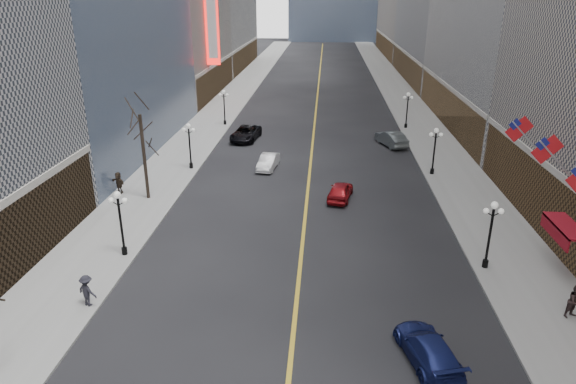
% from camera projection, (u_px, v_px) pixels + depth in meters
% --- Properties ---
extents(sidewalk_east, '(6.00, 230.00, 0.15)m').
position_uv_depth(sidewalk_east, '(418.00, 121.00, 69.79)').
color(sidewalk_east, gray).
rests_on(sidewalk_east, ground).
extents(sidewalk_west, '(6.00, 230.00, 0.15)m').
position_uv_depth(sidewalk_west, '(215.00, 118.00, 71.68)').
color(sidewalk_west, gray).
rests_on(sidewalk_west, ground).
extents(lane_line, '(0.25, 200.00, 0.02)m').
position_uv_depth(lane_line, '(316.00, 105.00, 80.04)').
color(lane_line, gold).
rests_on(lane_line, ground).
extents(streetlamp_east_1, '(1.26, 0.44, 4.52)m').
position_uv_depth(streetlamp_east_1, '(491.00, 228.00, 31.77)').
color(streetlamp_east_1, black).
rests_on(streetlamp_east_1, sidewalk_east).
extents(streetlamp_east_2, '(1.26, 0.44, 4.52)m').
position_uv_depth(streetlamp_east_2, '(435.00, 146.00, 48.48)').
color(streetlamp_east_2, black).
rests_on(streetlamp_east_2, sidewalk_east).
extents(streetlamp_east_3, '(1.26, 0.44, 4.52)m').
position_uv_depth(streetlamp_east_3, '(407.00, 106.00, 65.19)').
color(streetlamp_east_3, black).
rests_on(streetlamp_east_3, sidewalk_east).
extents(streetlamp_west_1, '(1.26, 0.44, 4.52)m').
position_uv_depth(streetlamp_west_1, '(120.00, 217.00, 33.37)').
color(streetlamp_west_1, black).
rests_on(streetlamp_west_1, sidewalk_west).
extents(streetlamp_west_2, '(1.26, 0.44, 4.52)m').
position_uv_depth(streetlamp_west_2, '(189.00, 141.00, 50.07)').
color(streetlamp_west_2, black).
rests_on(streetlamp_west_2, sidewalk_west).
extents(streetlamp_west_3, '(1.26, 0.44, 4.52)m').
position_uv_depth(streetlamp_west_3, '(224.00, 104.00, 66.78)').
color(streetlamp_west_3, black).
rests_on(streetlamp_west_3, sidewalk_west).
extents(flag_4, '(2.87, 0.12, 2.87)m').
position_uv_depth(flag_4, '(550.00, 152.00, 31.79)').
color(flag_4, '#B2B2B7').
rests_on(flag_4, ground).
extents(flag_5, '(2.87, 0.12, 2.87)m').
position_uv_depth(flag_5, '(521.00, 131.00, 36.43)').
color(flag_5, '#B2B2B7').
rests_on(flag_5, ground).
extents(awning_c, '(1.40, 4.00, 0.93)m').
position_uv_depth(awning_c, '(563.00, 228.00, 31.42)').
color(awning_c, maroon).
rests_on(awning_c, ground).
extents(theatre_marquee, '(2.00, 0.55, 12.00)m').
position_uv_depth(theatre_marquee, '(212.00, 24.00, 76.73)').
color(theatre_marquee, red).
rests_on(theatre_marquee, ground).
extents(tree_west_far, '(3.60, 3.60, 7.92)m').
position_uv_depth(tree_west_far, '(141.00, 128.00, 41.54)').
color(tree_west_far, '#2D231C').
rests_on(tree_west_far, sidewalk_west).
extents(car_nb_mid, '(2.02, 4.48, 1.43)m').
position_uv_depth(car_nb_mid, '(268.00, 162.00, 51.11)').
color(car_nb_mid, silver).
rests_on(car_nb_mid, ground).
extents(car_nb_far, '(3.43, 6.25, 1.66)m').
position_uv_depth(car_nb_far, '(246.00, 133.00, 60.93)').
color(car_nb_far, black).
rests_on(car_nb_far, ground).
extents(car_sb_near, '(3.15, 5.26, 1.43)m').
position_uv_depth(car_sb_near, '(428.00, 349.00, 24.41)').
color(car_sb_near, navy).
rests_on(car_sb_near, ground).
extents(car_sb_mid, '(2.57, 4.66, 1.50)m').
position_uv_depth(car_sb_mid, '(340.00, 191.00, 43.59)').
color(car_sb_mid, maroon).
rests_on(car_sb_mid, ground).
extents(car_sb_far, '(3.56, 5.50, 1.71)m').
position_uv_depth(car_sb_far, '(391.00, 138.00, 58.66)').
color(car_sb_far, '#555C5E').
rests_on(car_sb_far, ground).
extents(ped_east_walk, '(1.05, 0.83, 1.91)m').
position_uv_depth(ped_east_walk, '(575.00, 302.00, 27.44)').
color(ped_east_walk, black).
rests_on(ped_east_walk, sidewalk_east).
extents(ped_west_walk, '(1.31, 0.92, 1.87)m').
position_uv_depth(ped_west_walk, '(87.00, 291.00, 28.48)').
color(ped_west_walk, black).
rests_on(ped_west_walk, sidewalk_west).
extents(ped_west_far, '(1.75, 1.32, 1.88)m').
position_uv_depth(ped_west_far, '(119.00, 182.00, 44.54)').
color(ped_west_far, black).
rests_on(ped_west_far, sidewalk_west).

